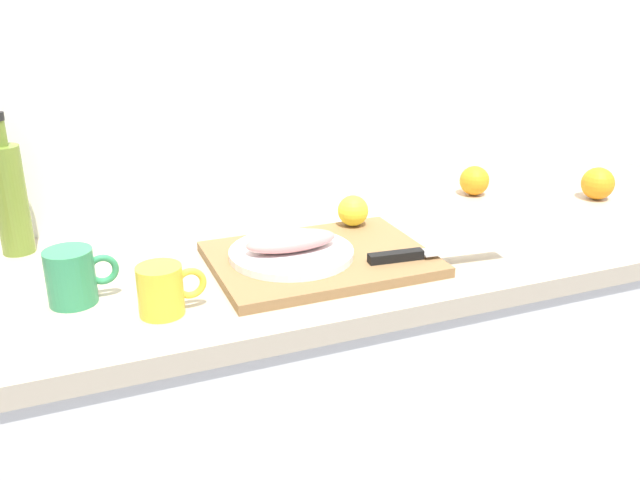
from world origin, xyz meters
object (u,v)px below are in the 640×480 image
Objects in this scene: fish_fillet at (291,241)px; olive_oil_bottle at (10,197)px; orange_0 at (474,181)px; chef_knife at (421,253)px; coffee_mug_1 at (163,290)px; white_plate at (291,253)px; lemon_0 at (353,211)px; coffee_mug_0 at (72,277)px; cutting_board at (320,259)px.

fish_fillet is 0.57m from olive_oil_bottle.
olive_oil_bottle is (-0.50, 0.28, 0.07)m from fish_fillet.
chef_knife is at bearing -135.40° from orange_0.
olive_oil_bottle is 0.46m from coffee_mug_1.
chef_knife is (0.23, -0.10, 0.00)m from white_plate.
fish_fillet is 0.63× the size of olive_oil_bottle.
white_plate is 0.84× the size of olive_oil_bottle.
olive_oil_bottle is (-0.73, 0.38, 0.09)m from chef_knife.
chef_knife is at bearing -23.20° from white_plate.
white_plate is 0.29m from coffee_mug_1.
fish_fillet is (0.00, -0.00, 0.03)m from white_plate.
chef_knife reaches higher than white_plate.
orange_0 is (0.41, 0.14, -0.02)m from lemon_0.
coffee_mug_1 is (0.23, -0.39, -0.07)m from olive_oil_bottle.
chef_knife is at bearing -23.20° from fish_fillet.
orange_0 reaches higher than fish_fillet.
fish_fillet is 2.70× the size of lemon_0.
white_plate is 0.83× the size of chef_knife.
white_plate is at bearing 22.04° from coffee_mug_1.
white_plate is 3.19× the size of orange_0.
coffee_mug_0 is 1.05× the size of coffee_mug_1.
white_plate is at bearing 162.08° from chef_knife.
lemon_0 is (0.19, 0.12, 0.00)m from fish_fillet.
coffee_mug_1 is (-0.45, -0.23, -0.01)m from lemon_0.
coffee_mug_0 reaches higher than white_plate.
coffee_mug_0 is 0.17m from coffee_mug_1.
coffee_mug_1 reaches higher than fish_fillet.
lemon_0 is at bearing 32.50° from white_plate.
olive_oil_bottle is at bearing 157.74° from chef_knife.
fish_fillet is 2.39× the size of orange_0.
cutting_board is 1.44× the size of chef_knife.
coffee_mug_1 reaches higher than orange_0.
cutting_board is 5.53× the size of orange_0.
coffee_mug_0 is (0.09, -0.29, -0.07)m from olive_oil_bottle.
orange_0 is (0.37, 0.36, 0.01)m from chef_knife.
white_plate is at bearing 1.18° from coffee_mug_0.
chef_knife is at bearing -8.18° from coffee_mug_0.
coffee_mug_0 is at bearing -72.05° from olive_oil_bottle.
coffee_mug_0 reaches higher than coffee_mug_1.
cutting_board is at bearing -9.44° from fish_fillet.
white_plate reaches higher than cutting_board.
orange_0 is at bearing 19.19° from lemon_0.
fish_fillet is at bearing -147.50° from lemon_0.
cutting_board is 0.06m from white_plate.
cutting_board is 3.44× the size of coffee_mug_0.
white_plate is 1.98× the size of coffee_mug_0.
coffee_mug_0 is at bearing 177.10° from chef_knife.
cutting_board is at bearing -0.14° from coffee_mug_0.
coffee_mug_1 reaches higher than white_plate.
cutting_board is 0.19m from lemon_0.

